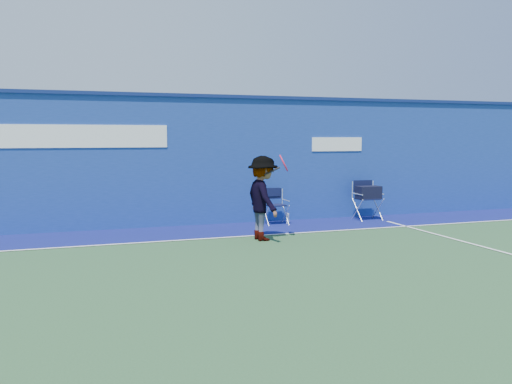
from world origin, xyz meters
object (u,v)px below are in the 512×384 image
object	(u,v)px
directors_chair_right	(368,204)
water_bottle	(288,219)
tennis_player	(263,198)
directors_chair_left	(275,212)

from	to	relation	value
directors_chair_right	water_bottle	bearing A→B (deg)	178.45
tennis_player	water_bottle	bearing A→B (deg)	54.29
directors_chair_left	directors_chair_right	world-z (taller)	directors_chair_right
directors_chair_left	tennis_player	size ratio (longest dim) A/B	0.50
directors_chair_right	directors_chair_left	bearing A→B (deg)	177.62
water_bottle	tennis_player	bearing A→B (deg)	-125.71
directors_chair_left	tennis_player	bearing A→B (deg)	-118.08
water_bottle	tennis_player	size ratio (longest dim) A/B	0.15
directors_chair_right	water_bottle	world-z (taller)	directors_chair_right
directors_chair_left	directors_chair_right	bearing A→B (deg)	-2.38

